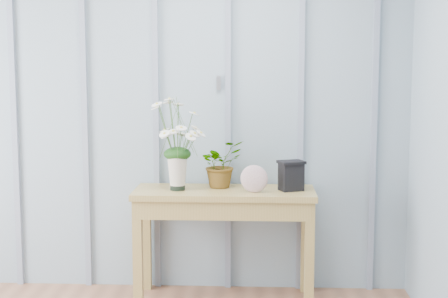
{
  "coord_description": "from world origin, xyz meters",
  "views": [
    {
      "loc": [
        0.94,
        -2.48,
        1.61
      ],
      "look_at": [
        0.74,
        1.94,
        1.03
      ],
      "focal_mm": 55.0,
      "sensor_mm": 36.0,
      "label": 1
    }
  ],
  "objects_px": {
    "sideboard": "(224,207)",
    "felt_disc_vessel": "(254,179)",
    "carved_box": "(291,175)",
    "daisy_vase": "(177,131)"
  },
  "relations": [
    {
      "from": "sideboard",
      "to": "felt_disc_vessel",
      "type": "xyz_separation_m",
      "value": [
        0.2,
        -0.09,
        0.21
      ]
    },
    {
      "from": "felt_disc_vessel",
      "to": "carved_box",
      "type": "relative_size",
      "value": 0.91
    },
    {
      "from": "sideboard",
      "to": "carved_box",
      "type": "xyz_separation_m",
      "value": [
        0.44,
        -0.0,
        0.22
      ]
    },
    {
      "from": "sideboard",
      "to": "carved_box",
      "type": "bearing_deg",
      "value": -0.65
    },
    {
      "from": "daisy_vase",
      "to": "carved_box",
      "type": "relative_size",
      "value": 3.14
    },
    {
      "from": "daisy_vase",
      "to": "carved_box",
      "type": "bearing_deg",
      "value": 1.25
    },
    {
      "from": "daisy_vase",
      "to": "felt_disc_vessel",
      "type": "relative_size",
      "value": 3.44
    },
    {
      "from": "sideboard",
      "to": "carved_box",
      "type": "distance_m",
      "value": 0.49
    },
    {
      "from": "felt_disc_vessel",
      "to": "carved_box",
      "type": "xyz_separation_m",
      "value": [
        0.24,
        0.08,
        0.01
      ]
    },
    {
      "from": "felt_disc_vessel",
      "to": "carved_box",
      "type": "distance_m",
      "value": 0.26
    }
  ]
}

